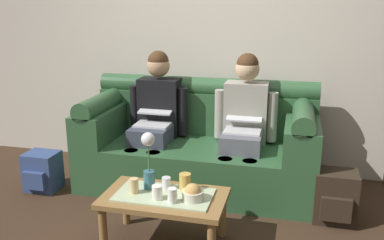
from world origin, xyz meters
name	(u,v)px	position (x,y,z in m)	size (l,w,h in m)	color
back_wall_patterned	(212,23)	(0.00, 1.70, 1.45)	(6.00, 0.12, 2.90)	beige
couch	(199,146)	(0.00, 1.17, 0.37)	(2.08, 0.88, 0.96)	#2D5633
person_left	(156,113)	(-0.41, 1.17, 0.66)	(0.56, 0.67, 1.22)	#383D4C
person_right	(244,119)	(0.41, 1.17, 0.66)	(0.56, 0.67, 1.22)	#595B66
coffee_table	(164,202)	(0.00, 0.12, 0.32)	(0.84, 0.49, 0.38)	olive
flower_vase	(149,159)	(-0.13, 0.19, 0.59)	(0.10, 0.10, 0.41)	#336672
snack_bowl	(193,193)	(0.21, 0.09, 0.42)	(0.14, 0.14, 0.12)	silver
cup_near_left	(172,195)	(0.09, 0.02, 0.43)	(0.06, 0.06, 0.10)	white
cup_near_right	(166,183)	(-0.01, 0.20, 0.42)	(0.06, 0.06, 0.09)	silver
cup_far_center	(134,186)	(-0.20, 0.09, 0.43)	(0.06, 0.06, 0.11)	#DBB77A
cup_far_left	(157,192)	(-0.02, 0.04, 0.43)	(0.07, 0.07, 0.10)	white
cup_far_right	(185,182)	(0.12, 0.23, 0.44)	(0.08, 0.08, 0.12)	gold
backpack_left	(42,172)	(-1.34, 0.70, 0.17)	(0.29, 0.28, 0.35)	#33477A
backpack_right	(335,197)	(1.17, 0.74, 0.20)	(0.32, 0.29, 0.41)	#2D2319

